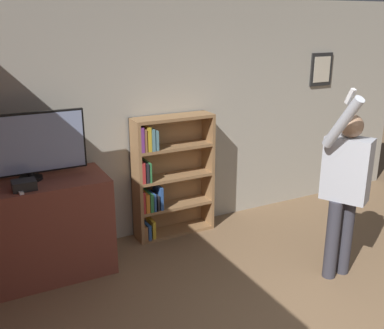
% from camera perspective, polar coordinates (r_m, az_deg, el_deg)
% --- Properties ---
extents(wall_back, '(7.00, 0.09, 2.70)m').
position_cam_1_polar(wall_back, '(5.32, -1.49, 5.88)').
color(wall_back, '#B2AD9E').
rests_on(wall_back, ground_plane).
extents(tv_ledge, '(1.38, 0.66, 1.00)m').
position_cam_1_polar(tv_ledge, '(4.70, -18.98, -7.82)').
color(tv_ledge, brown).
rests_on(tv_ledge, ground_plane).
extents(television, '(1.09, 0.22, 0.65)m').
position_cam_1_polar(television, '(4.48, -20.19, 2.25)').
color(television, black).
rests_on(television, tv_ledge).
extents(game_console, '(0.21, 0.16, 0.09)m').
position_cam_1_polar(game_console, '(4.31, -20.54, -2.46)').
color(game_console, black).
rests_on(game_console, tv_ledge).
extents(remote_loose, '(0.05, 0.14, 0.02)m').
position_cam_1_polar(remote_loose, '(4.27, -21.03, -3.21)').
color(remote_loose, white).
rests_on(remote_loose, tv_ledge).
extents(bookshelf, '(0.95, 0.28, 1.43)m').
position_cam_1_polar(bookshelf, '(5.22, -3.25, -1.62)').
color(bookshelf, '#997047').
rests_on(bookshelf, ground_plane).
extents(person, '(0.57, 0.55, 1.92)m').
position_cam_1_polar(person, '(4.49, 18.93, -2.12)').
color(person, '#383842').
rests_on(person, ground_plane).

